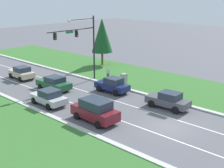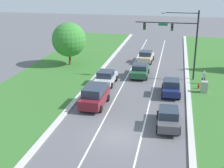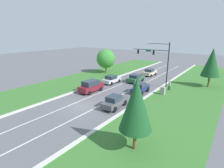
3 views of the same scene
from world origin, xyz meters
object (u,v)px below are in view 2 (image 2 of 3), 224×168
(silver_sedan, at_px, (106,77))
(utility_cabinet, at_px, (204,87))
(champagne_sedan, at_px, (146,56))
(navy_sedan, at_px, (171,87))
(graphite_sedan, at_px, (168,117))
(forest_sedan, at_px, (140,70))
(oak_near_left_tree, at_px, (69,40))
(pedestrian, at_px, (204,77))
(traffic_signal_mast, at_px, (179,34))
(fire_hydrant, at_px, (199,86))
(burgundy_suv, at_px, (95,96))

(silver_sedan, height_order, utility_cabinet, silver_sedan)
(champagne_sedan, xyz_separation_m, navy_sedan, (4.03, -12.94, 0.04))
(champagne_sedan, relative_size, navy_sedan, 1.01)
(graphite_sedan, xyz_separation_m, forest_sedan, (-4.03, 13.45, -0.06))
(graphite_sedan, bearing_deg, utility_cabinet, 65.49)
(navy_sedan, distance_m, oak_near_left_tree, 17.22)
(pedestrian, distance_m, oak_near_left_tree, 18.87)
(oak_near_left_tree, bearing_deg, traffic_signal_mast, -12.59)
(champagne_sedan, distance_m, graphite_sedan, 20.98)
(forest_sedan, height_order, silver_sedan, silver_sedan)
(forest_sedan, xyz_separation_m, oak_near_left_tree, (-10.38, 3.20, 2.86))
(fire_hydrant, bearing_deg, graphite_sedan, -106.71)
(forest_sedan, relative_size, fire_hydrant, 6.64)
(burgundy_suv, height_order, oak_near_left_tree, oak_near_left_tree)
(champagne_sedan, distance_m, utility_cabinet, 13.89)
(traffic_signal_mast, xyz_separation_m, graphite_sedan, (-0.52, -13.31, -4.65))
(navy_sedan, bearing_deg, graphite_sedan, -92.26)
(navy_sedan, xyz_separation_m, fire_hydrant, (3.02, 2.45, -0.54))
(traffic_signal_mast, height_order, fire_hydrant, traffic_signal_mast)
(traffic_signal_mast, bearing_deg, forest_sedan, 178.36)
(burgundy_suv, bearing_deg, traffic_signal_mast, 54.31)
(burgundy_suv, xyz_separation_m, fire_hydrant, (10.22, 7.00, -0.70))
(silver_sedan, xyz_separation_m, pedestrian, (11.18, 2.18, 0.11))
(graphite_sedan, xyz_separation_m, oak_near_left_tree, (-14.40, 16.65, 2.80))
(traffic_signal_mast, xyz_separation_m, forest_sedan, (-4.55, 0.13, -4.70))
(graphite_sedan, height_order, fire_hydrant, graphite_sedan)
(graphite_sedan, bearing_deg, fire_hydrant, 70.31)
(utility_cabinet, height_order, fire_hydrant, utility_cabinet)
(traffic_signal_mast, xyz_separation_m, utility_cabinet, (3.00, -4.39, -4.86))
(silver_sedan, height_order, fire_hydrant, silver_sedan)
(navy_sedan, xyz_separation_m, oak_near_left_tree, (-14.41, 9.00, 2.80))
(burgundy_suv, bearing_deg, utility_cabinet, 29.90)
(fire_hydrant, bearing_deg, champagne_sedan, 123.93)
(silver_sedan, bearing_deg, graphite_sedan, -50.97)
(forest_sedan, bearing_deg, traffic_signal_mast, -2.54)
(pedestrian, bearing_deg, fire_hydrant, 73.93)
(pedestrian, bearing_deg, burgundy_suv, 41.94)
(fire_hydrant, bearing_deg, oak_near_left_tree, 159.43)
(burgundy_suv, relative_size, forest_sedan, 1.01)
(oak_near_left_tree, bearing_deg, pedestrian, -14.99)
(silver_sedan, bearing_deg, utility_cabinet, -2.72)
(utility_cabinet, distance_m, oak_near_left_tree, 19.75)
(navy_sedan, bearing_deg, burgundy_suv, -149.94)
(utility_cabinet, bearing_deg, fire_hydrant, 112.45)
(pedestrian, bearing_deg, traffic_signal_mast, -22.59)
(traffic_signal_mast, relative_size, champagne_sedan, 1.97)
(traffic_signal_mast, xyz_separation_m, pedestrian, (3.11, -1.49, -4.58))
(forest_sedan, distance_m, pedestrian, 7.83)
(champagne_sedan, bearing_deg, silver_sedan, -105.22)
(graphite_sedan, bearing_deg, traffic_signal_mast, 84.77)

